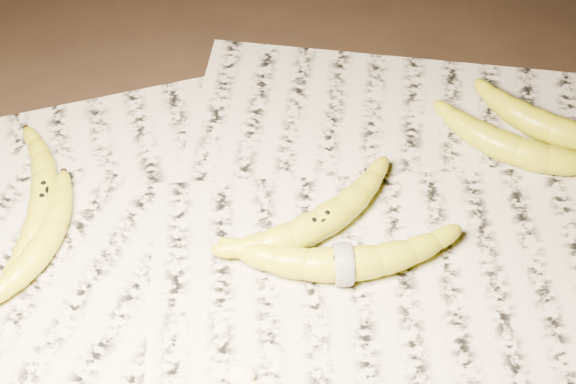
{
  "coord_description": "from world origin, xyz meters",
  "views": [
    {
      "loc": [
        -0.0,
        -0.49,
        0.76
      ],
      "look_at": [
        0.01,
        0.04,
        0.05
      ],
      "focal_mm": 50.0,
      "sensor_mm": 36.0,
      "label": 1
    }
  ],
  "objects_px": {
    "banana_left_b": "(42,243)",
    "banana_upper_a": "(518,149)",
    "banana_left_a": "(43,195)",
    "banana_taped": "(343,263)",
    "banana_upper_b": "(552,127)",
    "banana_center": "(319,222)"
  },
  "relations": [
    {
      "from": "banana_taped",
      "to": "banana_upper_b",
      "type": "bearing_deg",
      "value": 32.86
    },
    {
      "from": "banana_upper_a",
      "to": "banana_upper_b",
      "type": "xyz_separation_m",
      "value": [
        0.05,
        0.03,
        0.0
      ]
    },
    {
      "from": "banana_taped",
      "to": "banana_upper_a",
      "type": "distance_m",
      "value": 0.27
    },
    {
      "from": "banana_left_b",
      "to": "banana_upper_a",
      "type": "distance_m",
      "value": 0.56
    },
    {
      "from": "banana_left_b",
      "to": "banana_taped",
      "type": "height_order",
      "value": "banana_taped"
    },
    {
      "from": "banana_left_a",
      "to": "banana_center",
      "type": "bearing_deg",
      "value": -101.62
    },
    {
      "from": "banana_upper_a",
      "to": "banana_taped",
      "type": "bearing_deg",
      "value": -118.25
    },
    {
      "from": "banana_center",
      "to": "banana_upper_a",
      "type": "relative_size",
      "value": 1.04
    },
    {
      "from": "banana_left_a",
      "to": "banana_upper_b",
      "type": "relative_size",
      "value": 0.99
    },
    {
      "from": "banana_taped",
      "to": "banana_upper_b",
      "type": "xyz_separation_m",
      "value": [
        0.27,
        0.19,
        -0.0
      ]
    },
    {
      "from": "banana_left_b",
      "to": "banana_upper_b",
      "type": "height_order",
      "value": "banana_upper_b"
    },
    {
      "from": "banana_center",
      "to": "banana_upper_a",
      "type": "xyz_separation_m",
      "value": [
        0.24,
        0.1,
        0.0
      ]
    },
    {
      "from": "banana_left_b",
      "to": "banana_left_a",
      "type": "bearing_deg",
      "value": 29.34
    },
    {
      "from": "banana_left_a",
      "to": "banana_center",
      "type": "xyz_separation_m",
      "value": [
        0.31,
        -0.05,
        0.0
      ]
    },
    {
      "from": "banana_left_b",
      "to": "banana_center",
      "type": "bearing_deg",
      "value": -65.47
    },
    {
      "from": "banana_left_a",
      "to": "banana_taped",
      "type": "bearing_deg",
      "value": -109.82
    },
    {
      "from": "banana_center",
      "to": "banana_upper_b",
      "type": "xyz_separation_m",
      "value": [
        0.29,
        0.13,
        0.0
      ]
    },
    {
      "from": "banana_taped",
      "to": "banana_upper_a",
      "type": "relative_size",
      "value": 1.19
    },
    {
      "from": "banana_left_b",
      "to": "banana_center",
      "type": "height_order",
      "value": "banana_center"
    },
    {
      "from": "banana_taped",
      "to": "banana_left_a",
      "type": "bearing_deg",
      "value": 161.21
    },
    {
      "from": "banana_left_b",
      "to": "banana_center",
      "type": "relative_size",
      "value": 0.81
    },
    {
      "from": "banana_left_b",
      "to": "banana_upper_b",
      "type": "xyz_separation_m",
      "value": [
        0.59,
        0.15,
        0.0
      ]
    }
  ]
}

